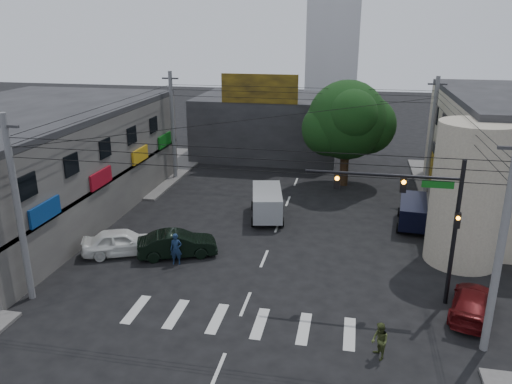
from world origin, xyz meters
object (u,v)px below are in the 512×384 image
(white_compact, at_px, (122,242))
(maroon_sedan, at_px, (472,303))
(traffic_gantry, at_px, (420,208))
(utility_pole_far_left, at_px, (173,126))
(traffic_officer, at_px, (176,249))
(navy_van, at_px, (413,213))
(utility_pole_near_left, at_px, (18,211))
(street_tree, at_px, (347,120))
(utility_pole_near_right, at_px, (501,249))
(silver_minivan, at_px, (267,204))
(dark_sedan, at_px, (177,244))
(pedestrian_olive, at_px, (380,341))
(utility_pole_far_right, at_px, (431,137))

(white_compact, bearing_deg, maroon_sedan, -121.39)
(traffic_gantry, bearing_deg, utility_pole_far_left, 137.14)
(traffic_officer, bearing_deg, navy_van, 19.13)
(utility_pole_near_left, bearing_deg, navy_van, 34.68)
(white_compact, bearing_deg, utility_pole_near_left, 135.28)
(street_tree, height_order, navy_van, street_tree)
(street_tree, xyz_separation_m, utility_pole_near_right, (6.50, -21.50, -0.87))
(traffic_gantry, bearing_deg, utility_pole_near_right, -52.58)
(traffic_gantry, relative_size, silver_minivan, 1.45)
(utility_pole_near_left, height_order, dark_sedan, utility_pole_near_left)
(dark_sedan, bearing_deg, silver_minivan, -52.52)
(utility_pole_near_left, distance_m, navy_van, 23.76)
(navy_van, bearing_deg, dark_sedan, 123.76)
(utility_pole_near_right, height_order, utility_pole_far_left, same)
(traffic_gantry, bearing_deg, maroon_sedan, -17.34)
(street_tree, bearing_deg, maroon_sedan, -70.96)
(utility_pole_far_left, bearing_deg, silver_minivan, -38.81)
(traffic_gantry, relative_size, maroon_sedan, 1.55)
(pedestrian_olive, bearing_deg, street_tree, 160.38)
(utility_pole_near_right, xyz_separation_m, utility_pole_far_right, (0.00, 20.50, 0.00))
(street_tree, bearing_deg, dark_sedan, -120.06)
(pedestrian_olive, bearing_deg, utility_pole_far_left, -167.81)
(utility_pole_far_right, xyz_separation_m, pedestrian_olive, (-4.32, -21.94, -3.81))
(navy_van, relative_size, traffic_officer, 2.51)
(utility_pole_near_left, relative_size, dark_sedan, 1.92)
(traffic_officer, bearing_deg, pedestrian_olive, -43.01)
(utility_pole_near_right, height_order, utility_pole_far_right, same)
(street_tree, height_order, pedestrian_olive, street_tree)
(white_compact, relative_size, maroon_sedan, 1.05)
(utility_pole_near_right, bearing_deg, traffic_gantry, 127.42)
(utility_pole_far_left, bearing_deg, traffic_officer, -69.71)
(dark_sedan, bearing_deg, street_tree, -52.36)
(navy_van, bearing_deg, traffic_officer, 127.40)
(street_tree, distance_m, dark_sedan, 18.64)
(utility_pole_near_left, bearing_deg, street_tree, 56.00)
(dark_sedan, relative_size, traffic_officer, 2.65)
(traffic_gantry, relative_size, utility_pole_far_left, 0.78)
(utility_pole_far_left, distance_m, navy_van, 20.91)
(utility_pole_far_left, relative_size, pedestrian_olive, 5.81)
(traffic_gantry, height_order, white_compact, traffic_gantry)
(utility_pole_far_left, height_order, white_compact, utility_pole_far_left)
(utility_pole_far_right, relative_size, silver_minivan, 1.86)
(pedestrian_olive, bearing_deg, traffic_officer, -145.22)
(navy_van, xyz_separation_m, traffic_officer, (-13.53, -8.45, 0.02))
(white_compact, bearing_deg, street_tree, -60.31)
(utility_pole_near_left, height_order, maroon_sedan, utility_pole_near_left)
(navy_van, bearing_deg, utility_pole_near_left, 130.10)
(utility_pole_far_left, distance_m, silver_minivan, 12.73)
(traffic_gantry, height_order, traffic_officer, traffic_gantry)
(silver_minivan, bearing_deg, utility_pole_near_left, 131.79)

